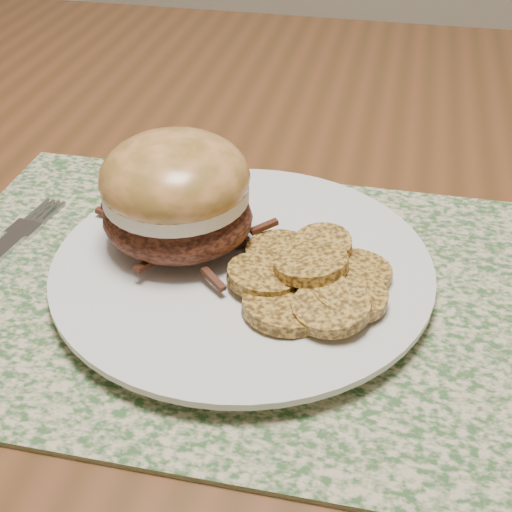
{
  "coord_description": "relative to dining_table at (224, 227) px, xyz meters",
  "views": [
    {
      "loc": [
        0.16,
        -0.59,
        1.08
      ],
      "look_at": [
        0.08,
        -0.2,
        0.79
      ],
      "focal_mm": 50.0,
      "sensor_mm": 36.0,
      "label": 1
    }
  ],
  "objects": [
    {
      "name": "pork_sandwich",
      "position": [
        0.01,
        -0.17,
        0.14
      ],
      "size": [
        0.14,
        0.13,
        0.09
      ],
      "rotation": [
        0.0,
        0.0,
        -0.29
      ],
      "color": "black",
      "rests_on": "dinner_plate"
    },
    {
      "name": "dinner_plate",
      "position": [
        0.06,
        -0.19,
        0.09
      ],
      "size": [
        0.26,
        0.26,
        0.02
      ],
      "primitive_type": "cylinder",
      "color": "silver",
      "rests_on": "placemat"
    },
    {
      "name": "placemat",
      "position": [
        0.05,
        -0.2,
        0.08
      ],
      "size": [
        0.45,
        0.33,
        0.0
      ],
      "primitive_type": "cube",
      "color": "#32572D",
      "rests_on": "dining_table"
    },
    {
      "name": "dining_table",
      "position": [
        0.0,
        0.0,
        0.0
      ],
      "size": [
        1.5,
        0.9,
        0.75
      ],
      "color": "brown",
      "rests_on": "ground"
    },
    {
      "name": "roasted_potatoes",
      "position": [
        0.12,
        -0.21,
        0.11
      ],
      "size": [
        0.13,
        0.13,
        0.03
      ],
      "color": "#B68735",
      "rests_on": "dinner_plate"
    }
  ]
}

